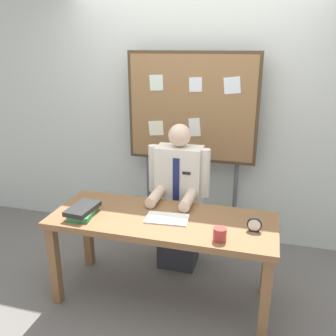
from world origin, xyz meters
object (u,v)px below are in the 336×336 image
Objects in this scene: bulletin_board at (192,111)px; book_stack at (83,211)px; desk at (163,228)px; open_notebook at (167,219)px; person at (179,203)px; desk_clock at (254,225)px; coffee_mug at (220,234)px.

book_stack is at bearing -118.08° from bulletin_board.
desk is 0.11m from open_notebook.
bulletin_board is at bearing 92.33° from open_notebook.
desk_clock is at bearing -38.46° from person.
book_stack is 1.30m from desk_clock.
bulletin_board reaches higher than coffee_mug.
bulletin_board is 21.22× the size of coffee_mug.
desk_clock is at bearing -2.68° from desk.
desk is 18.95× the size of coffee_mug.
desk_clock is at bearing 41.82° from coffee_mug.
coffee_mug is at bearing -25.70° from desk.
desk_clock is (0.69, -0.55, 0.15)m from person.
bulletin_board reaches higher than person.
coffee_mug is at bearing -69.02° from bulletin_board.
open_notebook is 3.07× the size of desk_clock.
person reaches higher than open_notebook.
coffee_mug is (-0.22, -0.19, -0.00)m from desk_clock.
desk is at bearing 154.30° from coffee_mug.
book_stack is at bearing 174.92° from coffee_mug.
bulletin_board is 1.45m from coffee_mug.
person is 12.91× the size of desk_clock.
person is at bearing -89.98° from bulletin_board.
desk_clock reaches higher than book_stack.
open_notebook is at bearing -87.67° from bulletin_board.
bulletin_board is at bearing 110.98° from coffee_mug.
person is 0.55m from open_notebook.
open_notebook is (0.04, -1.02, -0.65)m from bulletin_board.
desk_clock is (0.65, -0.01, 0.04)m from open_notebook.
desk_clock is 0.29m from coffee_mug.
desk is 0.51m from person.
desk_clock is (0.69, -0.03, 0.14)m from desk.
desk_clock is at bearing -1.08° from open_notebook.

